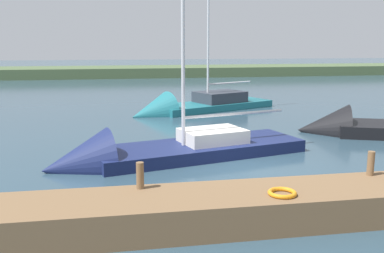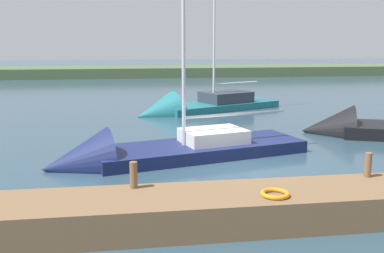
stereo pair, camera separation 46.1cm
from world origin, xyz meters
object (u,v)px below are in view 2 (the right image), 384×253
(life_ring_buoy, at_px, (275,194))
(mooring_post_near, at_px, (134,175))
(mooring_post_far, at_px, (368,165))
(sailboat_inner_slip, at_px, (193,110))
(sailboat_behind_pier, at_px, (148,157))

(life_ring_buoy, bearing_deg, mooring_post_near, -18.12)
(mooring_post_far, bearing_deg, life_ring_buoy, 19.99)
(mooring_post_near, distance_m, life_ring_buoy, 3.34)
(sailboat_inner_slip, bearing_deg, mooring_post_near, 51.87)
(sailboat_inner_slip, bearing_deg, mooring_post_far, 72.67)
(life_ring_buoy, height_order, sailboat_inner_slip, sailboat_inner_slip)
(sailboat_behind_pier, bearing_deg, sailboat_inner_slip, -121.43)
(mooring_post_near, relative_size, sailboat_behind_pier, 0.06)
(life_ring_buoy, distance_m, sailboat_behind_pier, 6.83)
(sailboat_inner_slip, height_order, sailboat_behind_pier, sailboat_inner_slip)
(mooring_post_near, xyz_separation_m, sailboat_inner_slip, (-3.91, -16.30, -0.97))
(sailboat_inner_slip, relative_size, sailboat_behind_pier, 1.15)
(mooring_post_far, height_order, life_ring_buoy, mooring_post_far)
(life_ring_buoy, xyz_separation_m, sailboat_behind_pier, (2.58, -6.29, -0.69))
(life_ring_buoy, relative_size, sailboat_inner_slip, 0.06)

